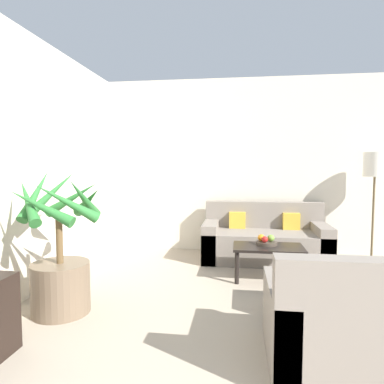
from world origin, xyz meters
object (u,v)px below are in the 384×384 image
object	(u,v)px
coffee_table	(268,251)
apple_green	(271,238)
orange_fruit	(261,238)
apple_red	(265,239)
sofa_loveseat	(265,241)
floor_lamp	(375,170)
fruit_bowl	(267,243)
armchair	(332,327)
ottoman	(316,292)
potted_palm	(60,264)

from	to	relation	value
coffee_table	apple_green	distance (m)	0.16
apple_green	orange_fruit	distance (m)	0.12
apple_red	apple_green	xyz separation A→B (m)	(0.08, 0.06, 0.00)
apple_red	sofa_loveseat	bearing A→B (deg)	85.81
floor_lamp	fruit_bowl	xyz separation A→B (m)	(-1.54, -0.95, -0.87)
coffee_table	orange_fruit	xyz separation A→B (m)	(-0.08, 0.08, 0.14)
armchair	sofa_loveseat	bearing A→B (deg)	95.54
coffee_table	sofa_loveseat	bearing A→B (deg)	88.56
apple_red	ottoman	world-z (taller)	apple_red
potted_palm	ottoman	world-z (taller)	potted_palm
fruit_bowl	ottoman	xyz separation A→B (m)	(0.37, -0.97, -0.22)
fruit_bowl	orange_fruit	size ratio (longest dim) A/B	2.97
coffee_table	orange_fruit	bearing A→B (deg)	132.79
fruit_bowl	potted_palm	bearing A→B (deg)	-147.06
coffee_table	apple_red	distance (m)	0.15
armchair	orange_fruit	bearing A→B (deg)	100.95
ottoman	orange_fruit	bearing A→B (deg)	113.59
potted_palm	floor_lamp	xyz separation A→B (m)	(3.48, 2.20, 0.83)
apple_green	armchair	bearing A→B (deg)	-82.48
potted_palm	sofa_loveseat	distance (m)	2.87
potted_palm	floor_lamp	world-z (taller)	floor_lamp
potted_palm	orange_fruit	xyz separation A→B (m)	(1.88, 1.28, 0.02)
coffee_table	apple_green	bearing A→B (deg)	62.93
armchair	ottoman	xyz separation A→B (m)	(0.08, 0.84, -0.07)
sofa_loveseat	floor_lamp	world-z (taller)	floor_lamp
floor_lamp	ottoman	xyz separation A→B (m)	(-1.17, -1.92, -1.08)
sofa_loveseat	ottoman	bearing A→B (deg)	-79.40
coffee_table	potted_palm	bearing A→B (deg)	-148.52
armchair	floor_lamp	bearing A→B (deg)	65.66
fruit_bowl	orange_fruit	bearing A→B (deg)	157.89
apple_red	armchair	xyz separation A→B (m)	(0.32, -1.76, -0.21)
potted_palm	fruit_bowl	distance (m)	2.31
sofa_loveseat	apple_red	xyz separation A→B (m)	(-0.06, -0.87, 0.20)
sofa_loveseat	fruit_bowl	size ratio (longest dim) A/B	7.06
potted_palm	armchair	distance (m)	2.31
sofa_loveseat	armchair	bearing A→B (deg)	-84.46
fruit_bowl	orange_fruit	world-z (taller)	orange_fruit
apple_green	orange_fruit	bearing A→B (deg)	173.01
apple_green	orange_fruit	xyz separation A→B (m)	(-0.11, 0.01, -0.00)
fruit_bowl	sofa_loveseat	bearing A→B (deg)	87.33
apple_red	orange_fruit	world-z (taller)	orange_fruit
coffee_table	armchair	distance (m)	1.77
potted_palm	apple_red	size ratio (longest dim) A/B	17.70
potted_palm	sofa_loveseat	size ratio (longest dim) A/B	0.77
apple_red	coffee_table	bearing A→B (deg)	-9.39
orange_fruit	armchair	xyz separation A→B (m)	(0.35, -1.83, -0.21)
potted_palm	apple_green	bearing A→B (deg)	32.48
apple_green	orange_fruit	size ratio (longest dim) A/B	1.01
coffee_table	orange_fruit	world-z (taller)	orange_fruit
coffee_table	apple_green	size ratio (longest dim) A/B	9.79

